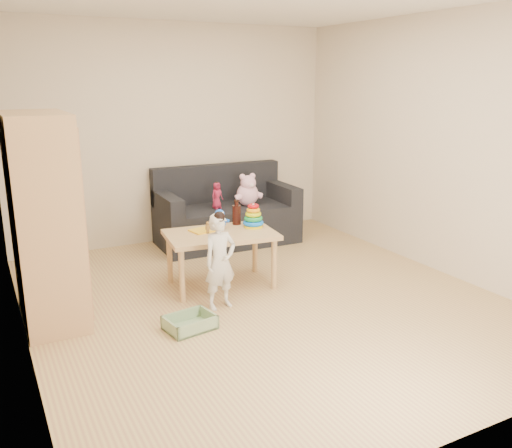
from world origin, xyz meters
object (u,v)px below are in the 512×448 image
toddler (220,263)px  sofa (227,224)px  play_table (221,259)px  wardrobe (44,220)px

toddler → sofa: bearing=55.1°
toddler → play_table: bearing=56.7°
sofa → play_table: play_table is taller
wardrobe → play_table: wardrobe is taller
wardrobe → sofa: wardrobe is taller
wardrobe → toddler: bearing=-18.9°
wardrobe → sofa: bearing=30.2°
sofa → toddler: size_ratio=2.01×
sofa → play_table: 1.44m
sofa → play_table: size_ratio=1.62×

